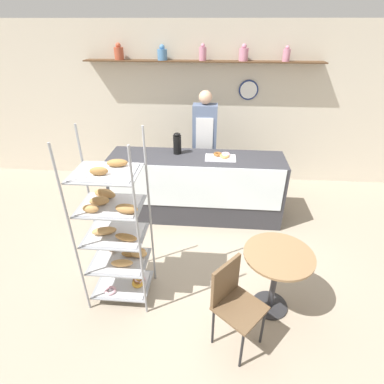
{
  "coord_description": "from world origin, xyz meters",
  "views": [
    {
      "loc": [
        0.26,
        -2.78,
        2.67
      ],
      "look_at": [
        0.0,
        0.4,
        0.83
      ],
      "focal_mm": 28.0,
      "sensor_mm": 36.0,
      "label": 1
    }
  ],
  "objects_px": {
    "cafe_chair": "(233,297)",
    "coffee_carafe": "(177,143)",
    "cafe_table": "(277,268)",
    "donut_tray_counter": "(222,156)",
    "person_worker": "(204,142)",
    "pastry_rack": "(116,232)"
  },
  "relations": [
    {
      "from": "person_worker",
      "to": "donut_tray_counter",
      "type": "xyz_separation_m",
      "value": [
        0.27,
        -0.58,
        0.02
      ]
    },
    {
      "from": "cafe_table",
      "to": "coffee_carafe",
      "type": "distance_m",
      "value": 2.23
    },
    {
      "from": "person_worker",
      "to": "coffee_carafe",
      "type": "relative_size",
      "value": 5.75
    },
    {
      "from": "pastry_rack",
      "to": "cafe_table",
      "type": "height_order",
      "value": "pastry_rack"
    },
    {
      "from": "pastry_rack",
      "to": "cafe_chair",
      "type": "xyz_separation_m",
      "value": [
        1.16,
        -0.46,
        -0.3
      ]
    },
    {
      "from": "coffee_carafe",
      "to": "cafe_chair",
      "type": "bearing_deg",
      "value": -70.92
    },
    {
      "from": "pastry_rack",
      "to": "person_worker",
      "type": "height_order",
      "value": "pastry_rack"
    },
    {
      "from": "cafe_chair",
      "to": "donut_tray_counter",
      "type": "bearing_deg",
      "value": 43.0
    },
    {
      "from": "pastry_rack",
      "to": "person_worker",
      "type": "relative_size",
      "value": 1.04
    },
    {
      "from": "donut_tray_counter",
      "to": "person_worker",
      "type": "bearing_deg",
      "value": 115.17
    },
    {
      "from": "person_worker",
      "to": "cafe_chair",
      "type": "relative_size",
      "value": 2.01
    },
    {
      "from": "coffee_carafe",
      "to": "donut_tray_counter",
      "type": "distance_m",
      "value": 0.66
    },
    {
      "from": "coffee_carafe",
      "to": "person_worker",
      "type": "bearing_deg",
      "value": 51.96
    },
    {
      "from": "pastry_rack",
      "to": "cafe_table",
      "type": "xyz_separation_m",
      "value": [
        1.6,
        -0.06,
        -0.3
      ]
    },
    {
      "from": "person_worker",
      "to": "cafe_table",
      "type": "relative_size",
      "value": 2.45
    },
    {
      "from": "cafe_chair",
      "to": "coffee_carafe",
      "type": "xyz_separation_m",
      "value": [
        -0.76,
        2.19,
        0.58
      ]
    },
    {
      "from": "donut_tray_counter",
      "to": "pastry_rack",
      "type": "bearing_deg",
      "value": -122.54
    },
    {
      "from": "cafe_table",
      "to": "donut_tray_counter",
      "type": "relative_size",
      "value": 1.71
    },
    {
      "from": "coffee_carafe",
      "to": "donut_tray_counter",
      "type": "height_order",
      "value": "coffee_carafe"
    },
    {
      "from": "cafe_chair",
      "to": "donut_tray_counter",
      "type": "distance_m",
      "value": 2.14
    },
    {
      "from": "cafe_chair",
      "to": "coffee_carafe",
      "type": "height_order",
      "value": "coffee_carafe"
    },
    {
      "from": "cafe_table",
      "to": "cafe_chair",
      "type": "height_order",
      "value": "cafe_chair"
    }
  ]
}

